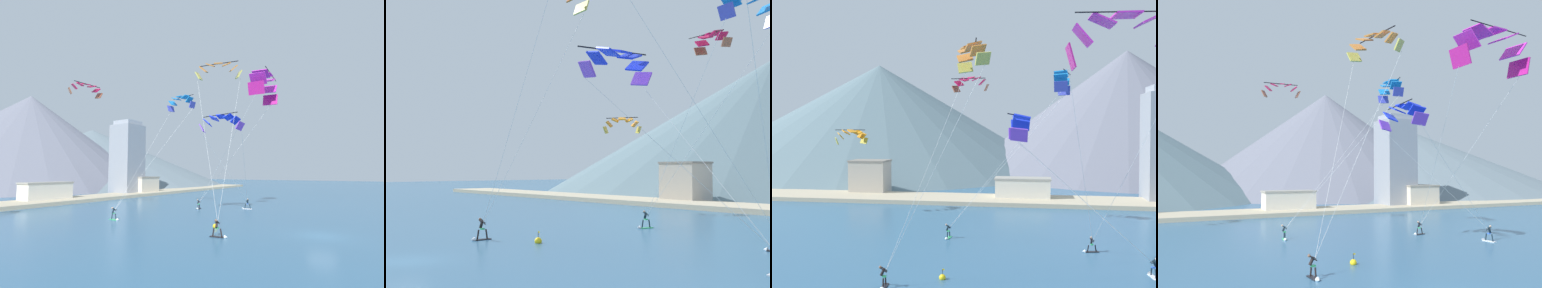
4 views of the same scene
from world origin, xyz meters
The scene contains 16 objects.
kitesurfer_near_lead centered at (-3.72, 23.99, 0.51)m, with size 0.69×1.78×1.73m.
kitesurfer_near_trail centered at (-5.81, 7.98, 0.56)m, with size 0.72×1.77×1.78m.
kitesurfer_mid_center centered at (11.76, 20.78, 0.45)m, with size 1.79×0.75×1.65m.
kitesurfer_far_left centered at (16.11, 14.02, 0.55)m, with size 0.72×1.78×1.79m.
parafoil_kite_near_lead centered at (8.88, 22.42, 17.72)m, with size 13.59×5.43×17.44m.
parafoil_kite_near_trail centered at (0.74, 11.22, 18.73)m, with size 8.32×5.79×18.38m.
parafoil_kite_mid_center centered at (12.70, 9.44, 19.67)m, with size 8.77×12.78×19.98m.
parafoil_kite_far_left centered at (4.84, 12.93, 12.95)m, with size 12.28×6.43×12.58m.
parafoil_kite_distant_high_outer centered at (-21.36, 37.68, 11.75)m, with size 4.23×4.57×2.32m.
parafoil_kite_distant_low_drift centered at (-2.24, 32.45, 18.90)m, with size 5.16×2.67×2.10m.
race_marker_buoy centered at (-1.55, 10.61, 0.16)m, with size 0.56×0.56×1.02m.
shoreline_strip centered at (0.00, 50.12, 0.35)m, with size 180.00×10.00×0.70m, color #BCAD8E.
shore_building_harbour_front centered at (-25.15, 55.08, 3.38)m, with size 7.23×5.17×6.74m.
shore_building_quay_east centered at (4.40, 52.04, 2.07)m, with size 9.89×4.22×4.11m.
mountain_peak_west_ridge centered at (35.01, 113.98, 18.54)m, with size 101.93×101.93×37.07m.
mountain_peak_central_summit centered at (-43.89, 112.19, 17.01)m, with size 117.14×117.14×34.02m.
Camera 3 is at (5.69, -24.17, 12.52)m, focal length 40.00 mm.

